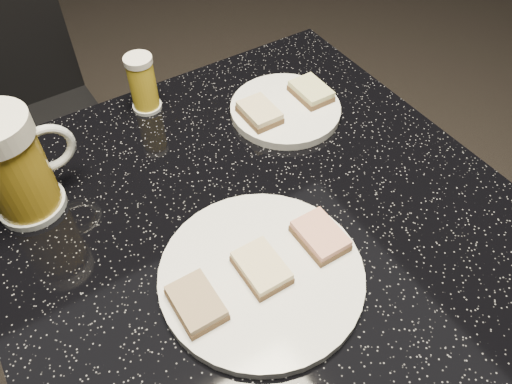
{
  "coord_description": "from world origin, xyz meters",
  "views": [
    {
      "loc": [
        -0.23,
        -0.36,
        1.29
      ],
      "look_at": [
        0.0,
        0.0,
        0.8
      ],
      "focal_mm": 35.0,
      "sensor_mm": 36.0,
      "label": 1
    }
  ],
  "objects_px": {
    "table": "(256,302)",
    "beer_tumbler": "(143,84)",
    "plate_large": "(261,275)",
    "beer_mug": "(15,166)",
    "chair": "(16,126)",
    "plate_small": "(285,110)"
  },
  "relations": [
    {
      "from": "plate_small",
      "to": "beer_mug",
      "type": "relative_size",
      "value": 1.16
    },
    {
      "from": "table",
      "to": "beer_mug",
      "type": "relative_size",
      "value": 4.75
    },
    {
      "from": "beer_mug",
      "to": "chair",
      "type": "bearing_deg",
      "value": 87.77
    },
    {
      "from": "table",
      "to": "beer_tumbler",
      "type": "xyz_separation_m",
      "value": [
        -0.03,
        0.3,
        0.29
      ]
    },
    {
      "from": "plate_large",
      "to": "beer_tumbler",
      "type": "height_order",
      "value": "beer_tumbler"
    },
    {
      "from": "plate_large",
      "to": "chair",
      "type": "relative_size",
      "value": 0.29
    },
    {
      "from": "plate_large",
      "to": "beer_mug",
      "type": "bearing_deg",
      "value": 127.18
    },
    {
      "from": "plate_small",
      "to": "chair",
      "type": "xyz_separation_m",
      "value": [
        -0.39,
        0.55,
        -0.26
      ]
    },
    {
      "from": "plate_large",
      "to": "plate_small",
      "type": "distance_m",
      "value": 0.32
    },
    {
      "from": "table",
      "to": "beer_mug",
      "type": "xyz_separation_m",
      "value": [
        -0.25,
        0.18,
        0.32
      ]
    },
    {
      "from": "table",
      "to": "chair",
      "type": "xyz_separation_m",
      "value": [
        -0.23,
        0.71,
        -0.01
      ]
    },
    {
      "from": "plate_large",
      "to": "table",
      "type": "distance_m",
      "value": 0.27
    },
    {
      "from": "plate_large",
      "to": "beer_tumbler",
      "type": "bearing_deg",
      "value": 87.38
    },
    {
      "from": "plate_small",
      "to": "chair",
      "type": "distance_m",
      "value": 0.72
    },
    {
      "from": "beer_mug",
      "to": "chair",
      "type": "height_order",
      "value": "beer_mug"
    },
    {
      "from": "plate_small",
      "to": "beer_mug",
      "type": "distance_m",
      "value": 0.42
    },
    {
      "from": "plate_small",
      "to": "beer_tumbler",
      "type": "distance_m",
      "value": 0.24
    },
    {
      "from": "table",
      "to": "beer_mug",
      "type": "distance_m",
      "value": 0.45
    },
    {
      "from": "plate_small",
      "to": "beer_tumbler",
      "type": "xyz_separation_m",
      "value": [
        -0.19,
        0.14,
        0.04
      ]
    },
    {
      "from": "beer_tumbler",
      "to": "chair",
      "type": "bearing_deg",
      "value": 116.25
    },
    {
      "from": "table",
      "to": "chair",
      "type": "distance_m",
      "value": 0.74
    },
    {
      "from": "plate_small",
      "to": "table",
      "type": "xyz_separation_m",
      "value": [
        -0.16,
        -0.16,
        -0.25
      ]
    }
  ]
}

